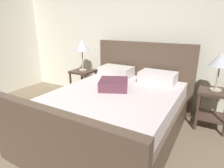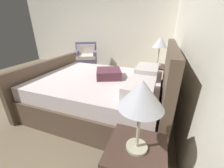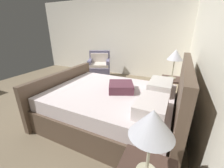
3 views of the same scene
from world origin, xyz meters
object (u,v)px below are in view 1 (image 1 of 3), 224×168
object	(u,v)px
nightstand_right	(213,103)
table_lamp_left	(82,46)
bed	(115,109)
nightstand_left	(83,79)
table_lamp_right	(221,61)

from	to	relation	value
nightstand_right	table_lamp_left	size ratio (longest dim) A/B	0.96
bed	nightstand_right	bearing A→B (deg)	33.71
bed	nightstand_left	xyz separation A→B (m)	(-1.22, 0.86, 0.05)
nightstand_right	table_lamp_right	xyz separation A→B (m)	(0.00, 0.00, 0.64)
nightstand_right	nightstand_left	world-z (taller)	same
table_lamp_right	nightstand_left	size ratio (longest dim) A/B	0.92
nightstand_left	nightstand_right	bearing A→B (deg)	-1.18
bed	nightstand_right	xyz separation A→B (m)	(1.22, 0.81, 0.05)
table_lamp_right	table_lamp_left	bearing A→B (deg)	178.82
nightstand_left	table_lamp_left	distance (m)	0.70
bed	table_lamp_left	distance (m)	1.67
nightstand_right	table_lamp_left	xyz separation A→B (m)	(-2.44, 0.05, 0.70)
table_lamp_right	nightstand_left	bearing A→B (deg)	178.82
nightstand_right	nightstand_left	xyz separation A→B (m)	(-2.44, 0.05, 0.00)
bed	table_lamp_left	xyz separation A→B (m)	(-1.22, 0.86, 0.75)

